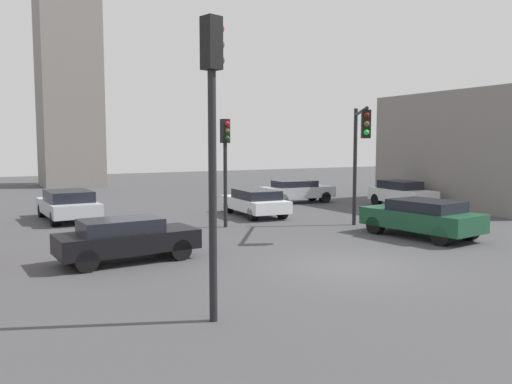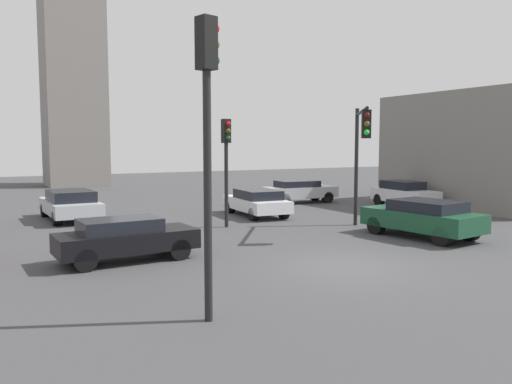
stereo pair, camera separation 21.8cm
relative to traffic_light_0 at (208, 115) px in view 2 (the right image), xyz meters
The scene contains 12 objects.
ground_plane 7.06m from the traffic_light_0, 22.83° to the left, with size 99.83×99.83×0.00m, color #424244.
traffic_light_0 is the anchor object (origin of this frame).
traffic_light_1 11.66m from the traffic_light_0, 62.42° to the left, with size 0.33×0.46×4.57m.
traffic_light_2 11.39m from the traffic_light_0, 34.55° to the left, with size 2.61×3.57×5.04m.
car_0 12.15m from the traffic_light_0, 22.64° to the left, with size 2.49×4.58×1.43m.
car_2 20.65m from the traffic_light_0, 34.29° to the left, with size 2.00×4.12×1.49m.
car_3 15.49m from the traffic_light_0, 57.24° to the left, with size 2.24×4.53×1.30m.
car_4 6.92m from the traffic_light_0, 90.68° to the left, with size 4.20×1.83×1.31m.
car_6 16.13m from the traffic_light_0, 90.22° to the left, with size 2.21×4.78×1.39m.
car_7 21.27m from the traffic_light_0, 51.16° to the left, with size 4.42×2.11×1.35m.
building_flank 25.35m from the traffic_light_0, 23.42° to the left, with size 10.22×9.81×6.35m, color gray.
skyline_tower 37.87m from the traffic_light_0, 83.98° to the left, with size 4.80×4.80×23.83m, color gray.
Camera 2 is at (-9.36, -11.45, 3.53)m, focal length 36.10 mm.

